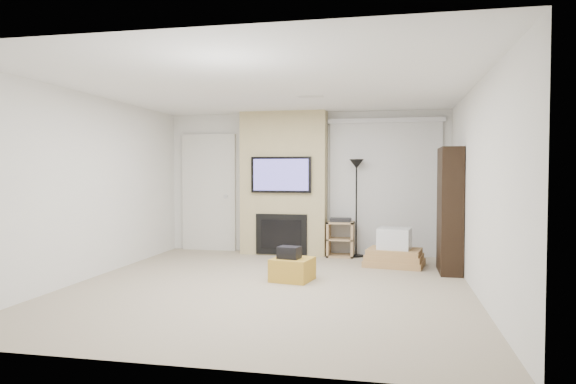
% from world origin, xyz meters
% --- Properties ---
extents(floor, '(5.00, 5.50, 0.00)m').
position_xyz_m(floor, '(0.00, 0.00, 0.00)').
color(floor, tan).
rests_on(floor, ground).
extents(ceiling, '(5.00, 5.50, 0.00)m').
position_xyz_m(ceiling, '(0.00, 0.00, 2.50)').
color(ceiling, white).
rests_on(ceiling, wall_back).
extents(wall_back, '(5.00, 0.00, 2.50)m').
position_xyz_m(wall_back, '(0.00, 2.75, 1.25)').
color(wall_back, white).
rests_on(wall_back, ground).
extents(wall_front, '(5.00, 0.00, 2.50)m').
position_xyz_m(wall_front, '(0.00, -2.75, 1.25)').
color(wall_front, white).
rests_on(wall_front, ground).
extents(wall_left, '(0.00, 5.50, 2.50)m').
position_xyz_m(wall_left, '(-2.50, 0.00, 1.25)').
color(wall_left, white).
rests_on(wall_left, ground).
extents(wall_right, '(0.00, 5.50, 2.50)m').
position_xyz_m(wall_right, '(2.50, 0.00, 1.25)').
color(wall_right, white).
rests_on(wall_right, ground).
extents(hvac_vent, '(0.35, 0.18, 0.01)m').
position_xyz_m(hvac_vent, '(0.40, 0.80, 2.50)').
color(hvac_vent, silver).
rests_on(hvac_vent, ceiling).
extents(ottoman, '(0.58, 0.58, 0.30)m').
position_xyz_m(ottoman, '(0.23, 0.39, 0.15)').
color(ottoman, gold).
rests_on(ottoman, floor).
extents(black_bag, '(0.32, 0.27, 0.16)m').
position_xyz_m(black_bag, '(0.19, 0.35, 0.38)').
color(black_bag, black).
rests_on(black_bag, ottoman).
extents(fireplace_wall, '(1.50, 0.47, 2.50)m').
position_xyz_m(fireplace_wall, '(-0.35, 2.54, 1.24)').
color(fireplace_wall, tan).
rests_on(fireplace_wall, floor).
extents(entry_door, '(1.02, 0.11, 2.14)m').
position_xyz_m(entry_door, '(-1.80, 2.71, 1.05)').
color(entry_door, silver).
rests_on(entry_door, floor).
extents(vertical_blinds, '(1.98, 0.10, 2.37)m').
position_xyz_m(vertical_blinds, '(1.40, 2.70, 1.27)').
color(vertical_blinds, silver).
rests_on(vertical_blinds, floor).
extents(floor_lamp, '(0.25, 0.25, 1.66)m').
position_xyz_m(floor_lamp, '(0.93, 2.50, 1.31)').
color(floor_lamp, black).
rests_on(floor_lamp, floor).
extents(av_stand, '(0.45, 0.38, 0.66)m').
position_xyz_m(av_stand, '(0.66, 2.44, 0.35)').
color(av_stand, tan).
rests_on(av_stand, floor).
extents(box_stack, '(0.97, 0.80, 0.59)m').
position_xyz_m(box_stack, '(1.56, 1.74, 0.22)').
color(box_stack, tan).
rests_on(box_stack, floor).
extents(bookshelf, '(0.30, 0.80, 1.80)m').
position_xyz_m(bookshelf, '(2.34, 1.39, 0.90)').
color(bookshelf, black).
rests_on(bookshelf, floor).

